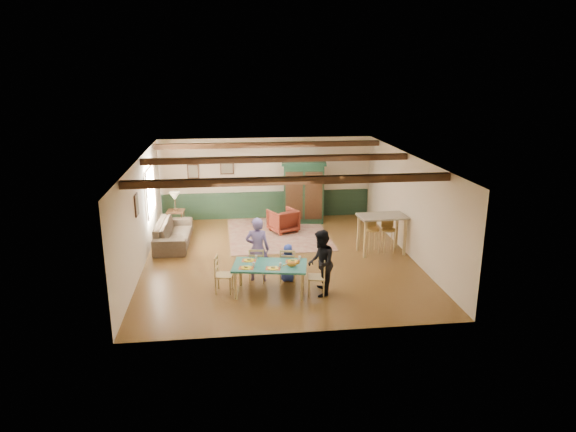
{
  "coord_description": "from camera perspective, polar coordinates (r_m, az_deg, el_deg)",
  "views": [
    {
      "loc": [
        -1.34,
        -12.73,
        4.85
      ],
      "look_at": [
        0.24,
        0.08,
        1.15
      ],
      "focal_mm": 32.0,
      "sensor_mm": 36.0,
      "label": 1
    }
  ],
  "objects": [
    {
      "name": "person_man",
      "position": [
        12.1,
        -3.41,
        -3.71
      ],
      "size": [
        0.63,
        0.47,
        1.56
      ],
      "primitive_type": "imported",
      "rotation": [
        0.0,
        0.0,
        2.96
      ],
      "color": "#6E5C9E",
      "rests_on": "floor"
    },
    {
      "name": "place_setting_far_left",
      "position": [
        11.67,
        -4.36,
        -4.72
      ],
      "size": [
        0.4,
        0.33,
        0.11
      ],
      "primitive_type": null,
      "rotation": [
        0.0,
        0.0,
        -0.18
      ],
      "color": "yellow",
      "rests_on": "dining_table"
    },
    {
      "name": "wainscot_back",
      "position": [
        17.33,
        -2.36,
        1.27
      ],
      "size": [
        6.95,
        0.03,
        0.9
      ],
      "primitive_type": "cube",
      "color": "#1B3120",
      "rests_on": "floor"
    },
    {
      "name": "place_setting_near_left",
      "position": [
        11.26,
        -4.66,
        -5.53
      ],
      "size": [
        0.4,
        0.33,
        0.11
      ],
      "primitive_type": null,
      "rotation": [
        0.0,
        0.0,
        -0.18
      ],
      "color": "yellow",
      "rests_on": "dining_table"
    },
    {
      "name": "picture_back_b",
      "position": [
        17.04,
        -10.5,
        4.9
      ],
      "size": [
        0.38,
        0.04,
        0.48
      ],
      "primitive_type": null,
      "color": "gray",
      "rests_on": "wall_back"
    },
    {
      "name": "ceiling_beam_back",
      "position": [
        15.95,
        -2.15,
        7.91
      ],
      "size": [
        6.95,
        0.16,
        0.16
      ],
      "primitive_type": "cube",
      "color": "black",
      "rests_on": "ceiling"
    },
    {
      "name": "dining_chair_far_right",
      "position": [
        12.09,
        -0.02,
        -5.46
      ],
      "size": [
        0.44,
        0.46,
        0.86
      ],
      "primitive_type": null,
      "rotation": [
        0.0,
        0.0,
        2.96
      ],
      "color": "tan",
      "rests_on": "floor"
    },
    {
      "name": "person_child",
      "position": [
        12.15,
        0.01,
        -5.22
      ],
      "size": [
        0.49,
        0.36,
        0.91
      ],
      "primitive_type": "imported",
      "rotation": [
        0.0,
        0.0,
        2.96
      ],
      "color": "#293DA4",
      "rests_on": "floor"
    },
    {
      "name": "wall_left",
      "position": [
        13.38,
        -16.06,
        0.19
      ],
      "size": [
        0.02,
        8.0,
        2.7
      ],
      "primitive_type": "cube",
      "color": "beige",
      "rests_on": "floor"
    },
    {
      "name": "floor",
      "position": [
        13.69,
        -0.95,
        -4.76
      ],
      "size": [
        8.0,
        8.0,
        0.0
      ],
      "primitive_type": "plane",
      "color": "#583918",
      "rests_on": "ground"
    },
    {
      "name": "ceiling_beam_mid",
      "position": [
        13.39,
        -1.19,
        6.35
      ],
      "size": [
        6.95,
        0.16,
        0.16
      ],
      "primitive_type": "cube",
      "color": "black",
      "rests_on": "ceiling"
    },
    {
      "name": "window_left",
      "position": [
        14.96,
        -15.05,
        2.69
      ],
      "size": [
        0.06,
        1.6,
        1.3
      ],
      "primitive_type": null,
      "color": "white",
      "rests_on": "wall_left"
    },
    {
      "name": "place_setting_far_right",
      "position": [
        11.58,
        0.53,
        -4.84
      ],
      "size": [
        0.4,
        0.33,
        0.11
      ],
      "primitive_type": null,
      "rotation": [
        0.0,
        0.0,
        -0.18
      ],
      "color": "yellow",
      "rests_on": "dining_table"
    },
    {
      "name": "picture_left_wall",
      "position": [
        12.7,
        -16.46,
        1.19
      ],
      "size": [
        0.04,
        0.42,
        0.52
      ],
      "primitive_type": null,
      "color": "gray",
      "rests_on": "wall_left"
    },
    {
      "name": "wall_back",
      "position": [
        17.15,
        -2.4,
        4.2
      ],
      "size": [
        7.0,
        0.02,
        2.7
      ],
      "primitive_type": "cube",
      "color": "beige",
      "rests_on": "floor"
    },
    {
      "name": "place_setting_near_center",
      "position": [
        11.19,
        -1.67,
        -5.62
      ],
      "size": [
        0.4,
        0.33,
        0.11
      ],
      "primitive_type": null,
      "rotation": [
        0.0,
        0.0,
        -0.18
      ],
      "color": "yellow",
      "rests_on": "dining_table"
    },
    {
      "name": "counter_table",
      "position": [
        14.18,
        10.34,
        -2.0
      ],
      "size": [
        1.33,
        0.82,
        1.07
      ],
      "primitive_type": null,
      "rotation": [
        0.0,
        0.0,
        0.06
      ],
      "color": "tan",
      "rests_on": "floor"
    },
    {
      "name": "dining_chair_far_left",
      "position": [
        12.16,
        -3.43,
        -5.37
      ],
      "size": [
        0.44,
        0.46,
        0.86
      ],
      "primitive_type": null,
      "rotation": [
        0.0,
        0.0,
        2.96
      ],
      "color": "tan",
      "rests_on": "floor"
    },
    {
      "name": "end_table",
      "position": [
        16.34,
        -12.33,
        -0.49
      ],
      "size": [
        0.56,
        0.56,
        0.64
      ],
      "primitive_type": null,
      "rotation": [
        0.0,
        0.0,
        -0.08
      ],
      "color": "black",
      "rests_on": "floor"
    },
    {
      "name": "table_lamp",
      "position": [
        16.18,
        -12.46,
        1.59
      ],
      "size": [
        0.36,
        0.36,
        0.58
      ],
      "primitive_type": null,
      "rotation": [
        0.0,
        0.0,
        -0.11
      ],
      "color": "beige",
      "rests_on": "end_table"
    },
    {
      "name": "bar_stool_left",
      "position": [
        14.19,
        9.34,
        -1.97
      ],
      "size": [
        0.41,
        0.45,
        1.05
      ],
      "primitive_type": null,
      "rotation": [
        0.0,
        0.0,
        0.11
      ],
      "color": "#AB8742",
      "rests_on": "floor"
    },
    {
      "name": "area_rug",
      "position": [
        15.69,
        -1.12,
        -1.99
      ],
      "size": [
        3.02,
        3.57,
        0.01
      ],
      "primitive_type": "cube",
      "rotation": [
        0.0,
        0.0,
        0.01
      ],
      "color": "tan",
      "rests_on": "floor"
    },
    {
      "name": "sofa",
      "position": [
        15.06,
        -12.6,
        -1.84
      ],
      "size": [
        0.97,
        2.34,
        0.68
      ],
      "primitive_type": "imported",
      "rotation": [
        0.0,
        0.0,
        1.54
      ],
      "color": "#3F3427",
      "rests_on": "floor"
    },
    {
      "name": "wall_right",
      "position": [
        14.06,
        13.35,
        1.14
      ],
      "size": [
        0.02,
        8.0,
        2.7
      ],
      "primitive_type": "cube",
      "color": "beige",
      "rests_on": "floor"
    },
    {
      "name": "person_woman",
      "position": [
        11.36,
        3.67,
        -5.24
      ],
      "size": [
        0.69,
        0.81,
        1.49
      ],
      "primitive_type": "imported",
      "rotation": [
        0.0,
        0.0,
        -1.75
      ],
      "color": "black",
      "rests_on": "floor"
    },
    {
      "name": "dining_table",
      "position": [
        11.56,
        -2.01,
        -7.01
      ],
      "size": [
        1.76,
        1.18,
        0.68
      ],
      "primitive_type": null,
      "rotation": [
        0.0,
        0.0,
        -0.18
      ],
      "color": "#206657",
      "rests_on": "floor"
    },
    {
      "name": "ceiling_beam_front",
      "position": [
        10.75,
        0.29,
        3.96
      ],
      "size": [
        6.95,
        0.16,
        0.16
      ],
      "primitive_type": "cube",
      "color": "black",
      "rests_on": "ceiling"
    },
    {
      "name": "dining_chair_end_right",
      "position": [
        11.47,
        3.19,
        -6.71
      ],
      "size": [
        0.46,
        0.44,
        0.86
      ],
      "primitive_type": null,
      "rotation": [
        0.0,
        0.0,
        -1.75
      ],
      "color": "tan",
      "rests_on": "floor"
    },
    {
      "name": "ceiling",
      "position": [
        12.98,
        -1.01,
        6.45
      ],
      "size": [
        7.0,
        8.0,
        0.02
      ],
      "primitive_type": "cube",
      "color": "silver",
      "rests_on": "wall_back"
    },
    {
      "name": "picture_back_a",
      "position": [
        16.98,
        -6.8,
        5.53
      ],
      "size": [
        0.45,
        0.04,
        0.55
      ],
      "primitive_type": null,
      "color": "gray",
      "rests_on": "wall_back"
    },
    {
      "name": "bar_stool_right",
      "position": [
        14.33,
        11.1,
        -1.96
      ],
      "size": [
        0.38,
        0.41,
        1.01
      ],
      "primitive_type": null,
      "rotation": [
        0.0,
        0.0,
        -0.05
      ],
      "color": "#AB8742",
      "rests_on": "floor"
    },
    {
      "name": "armoire",
      "position": [
        16.64,
        1.73,
        2.61
      ],
      "size": [
        1.47,
        0.71,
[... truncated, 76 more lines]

